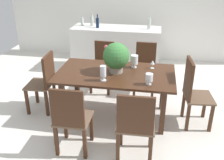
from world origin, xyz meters
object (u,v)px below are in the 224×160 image
at_px(chair_head_end, 45,80).
at_px(chair_near_left, 71,117).
at_px(wine_glass, 153,63).
at_px(wine_bottle_amber, 97,23).
at_px(crystal_vase_right, 134,60).
at_px(wine_bottle_green, 92,21).
at_px(wine_bottle_tall, 82,22).
at_px(crystal_vase_left, 149,78).
at_px(kitchen_counter, 116,49).
at_px(wine_bottle_clear, 149,24).
at_px(chair_foot_end, 193,90).
at_px(chair_far_right, 145,66).
at_px(dining_table, 115,78).
at_px(crystal_vase_center_near, 103,72).
at_px(flower_centerpiece, 116,57).
at_px(chair_far_left, 103,63).
at_px(chair_near_right, 135,124).

distance_m(chair_head_end, chair_near_left, 1.25).
bearing_deg(wine_glass, chair_near_left, -126.97).
bearing_deg(wine_bottle_amber, crystal_vase_right, -59.30).
distance_m(wine_bottle_green, wine_bottle_tall, 0.23).
bearing_deg(crystal_vase_left, kitchen_counter, 109.87).
relative_size(kitchen_counter, wine_bottle_amber, 6.59).
bearing_deg(wine_bottle_clear, chair_foot_end, -68.83).
distance_m(chair_far_right, kitchen_counter, 1.23).
relative_size(wine_bottle_clear, wine_bottle_green, 1.06).
bearing_deg(wine_glass, crystal_vase_right, -176.67).
height_order(dining_table, crystal_vase_left, crystal_vase_left).
xyz_separation_m(dining_table, crystal_vase_left, (0.52, -0.33, 0.20)).
bearing_deg(crystal_vase_center_near, flower_centerpiece, 68.84).
height_order(crystal_vase_left, wine_bottle_amber, wine_bottle_amber).
height_order(crystal_vase_right, wine_bottle_green, wine_bottle_green).
xyz_separation_m(chair_far_right, wine_bottle_clear, (-0.00, 1.00, 0.57)).
bearing_deg(chair_far_right, crystal_vase_center_near, -112.89).
bearing_deg(crystal_vase_left, wine_glass, 87.50).
distance_m(wine_glass, wine_bottle_green, 2.27).
bearing_deg(wine_bottle_tall, crystal_vase_center_near, -67.60).
distance_m(crystal_vase_left, wine_bottle_green, 2.76).
height_order(chair_far_left, chair_near_left, chair_near_left).
height_order(wine_bottle_clear, wine_bottle_amber, wine_bottle_clear).
bearing_deg(flower_centerpiece, chair_far_left, 113.11).
bearing_deg(kitchen_counter, wine_bottle_amber, -168.54).
height_order(chair_head_end, chair_far_right, chair_head_end).
bearing_deg(chair_foot_end, chair_far_left, 52.16).
distance_m(crystal_vase_right, wine_bottle_tall, 2.26).
bearing_deg(chair_far_right, wine_bottle_amber, 139.93).
xyz_separation_m(chair_near_right, wine_bottle_amber, (-1.12, 2.88, 0.55)).
height_order(chair_head_end, kitchen_counter, chair_head_end).
bearing_deg(crystal_vase_right, crystal_vase_left, -65.99).
height_order(chair_head_end, chair_near_left, chair_head_end).
xyz_separation_m(chair_head_end, crystal_vase_center_near, (1.05, -0.31, 0.35)).
bearing_deg(chair_near_left, wine_bottle_green, -82.30).
distance_m(chair_near_left, wine_bottle_clear, 3.11).
bearing_deg(dining_table, chair_head_end, 179.74).
distance_m(chair_foot_end, flower_centerpiece, 1.24).
distance_m(chair_foot_end, crystal_vase_center_near, 1.37).
height_order(crystal_vase_right, wine_glass, crystal_vase_right).
relative_size(chair_near_right, chair_far_right, 1.02).
relative_size(chair_head_end, wine_bottle_tall, 4.55).
relative_size(crystal_vase_right, wine_bottle_green, 0.72).
height_order(dining_table, chair_foot_end, chair_foot_end).
xyz_separation_m(chair_far_right, crystal_vase_right, (-0.15, -0.71, 0.37)).
bearing_deg(chair_foot_end, wine_bottle_amber, 38.86).
relative_size(wine_glass, wine_bottle_green, 0.48).
bearing_deg(flower_centerpiece, wine_glass, 25.08).
height_order(chair_far_right, crystal_vase_center_near, crystal_vase_center_near).
bearing_deg(wine_bottle_amber, kitchen_counter, 11.46).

